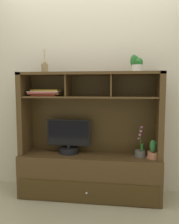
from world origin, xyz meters
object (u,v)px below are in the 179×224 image
tv_monitor (69,139)px  magazine_stack_left (45,93)px  diffuser_bottle (45,68)px  potted_succulent (137,64)px  potted_fern (154,152)px  potted_orchid (140,152)px  media_console (90,160)px

tv_monitor → magazine_stack_left: 0.61m
magazine_stack_left → diffuser_bottle: 0.29m
potted_succulent → potted_fern: bearing=-13.1°
potted_orchid → magazine_stack_left: (-1.11, 0.01, 0.66)m
tv_monitor → potted_succulent: 1.15m
potted_succulent → tv_monitor: bearing=178.4°
potted_orchid → potted_succulent: bearing=-177.0°
potted_orchid → diffuser_bottle: (-1.10, 0.01, 0.95)m
media_console → diffuser_bottle: (-0.52, -0.00, 1.07)m
potted_fern → potted_succulent: size_ratio=1.14×
potted_fern → magazine_stack_left: magazine_stack_left is taller
potted_orchid → potted_fern: size_ratio=1.63×
tv_monitor → potted_succulent: potted_succulent is taller
media_console → potted_succulent: 1.22m
tv_monitor → potted_orchid: size_ratio=1.47×
media_console → diffuser_bottle: size_ratio=6.01×
tv_monitor → potted_fern: bearing=-4.0°
media_console → tv_monitor: 0.35m
potted_orchid → tv_monitor: bearing=178.7°
magazine_stack_left → potted_succulent: size_ratio=2.06×
potted_orchid → potted_succulent: 0.97m
tv_monitor → potted_fern: 0.98m
potted_orchid → magazine_stack_left: magazine_stack_left is taller
magazine_stack_left → potted_orchid: bearing=-0.7°
media_console → magazine_stack_left: media_console is taller
diffuser_bottle → media_console: bearing=0.2°
magazine_stack_left → media_console: bearing=-0.2°
potted_fern → tv_monitor: bearing=176.0°
potted_orchid → media_console: bearing=178.9°
tv_monitor → potted_succulent: (0.77, -0.02, 0.86)m
media_console → potted_fern: 0.74m
media_console → diffuser_bottle: diffuser_bottle is taller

